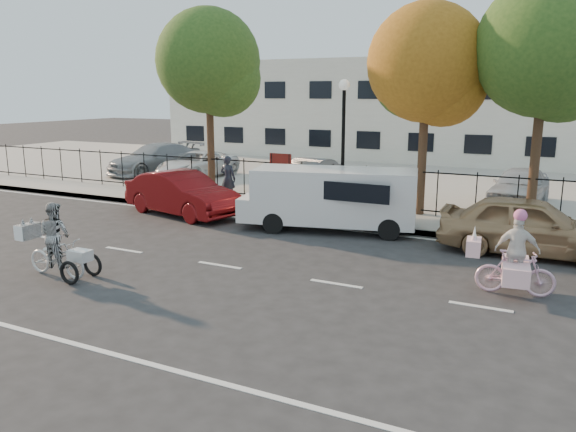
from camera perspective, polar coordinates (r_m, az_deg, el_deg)
The scene contains 22 objects.
ground at distance 13.61m, azimuth -6.95°, elevation -5.00°, with size 120.00×120.00×0.00m, color #333334.
road_markings at distance 13.61m, azimuth -6.95°, elevation -4.98°, with size 60.00×9.52×0.01m, color silver, non-canonical shape.
curb at distance 17.87m, azimuth 1.95°, elevation -0.45°, with size 60.00×0.10×0.15m, color #A8A399.
sidewalk at distance 18.81m, azimuth 3.28°, elevation 0.19°, with size 60.00×2.20×0.15m, color #A8A399.
parking_lot at distance 27.09m, azimuth 10.75°, elevation 3.77°, with size 60.00×15.60×0.15m, color #A8A399.
iron_fence at distance 19.65m, azimuth 4.58°, elevation 3.15°, with size 58.00×0.06×1.50m, color black, non-canonical shape.
building at distance 36.54m, azimuth 15.32°, elevation 10.35°, with size 34.00×10.00×6.00m, color silver.
lamppost at distance 18.87m, azimuth 5.66°, elevation 9.51°, with size 0.36×0.36×4.33m.
street_sign at distance 19.98m, azimuth -0.77°, elevation 4.84°, with size 0.85×0.06×1.80m.
zebra_trike at distance 13.61m, azimuth -22.48°, elevation -3.00°, with size 1.98×0.75×1.70m.
unicorn_bike at distance 12.32m, azimuth 22.01°, elevation -4.49°, with size 1.80×1.27×1.80m.
white_van at distance 16.78m, azimuth 4.44°, elevation 1.98°, with size 5.53×2.80×1.85m.
red_sedan at distance 19.20m, azimuth -10.73°, elevation 2.25°, with size 1.55×4.45×1.47m, color #5E0A0C.
gold_sedan at distance 15.48m, azimuth 23.33°, elevation -0.91°, with size 1.79×4.44×1.51m, color tan.
pedestrian at distance 20.61m, azimuth -6.11°, elevation 3.80°, with size 0.61×0.40×1.67m, color black.
lot_car_a at distance 28.42m, azimuth -13.32°, elevation 5.68°, with size 2.03×5.00×1.45m, color #929599.
lot_car_b at distance 26.75m, azimuth -9.15°, elevation 5.20°, with size 2.02×4.38×1.22m, color white.
lot_car_c at distance 22.76m, azimuth 2.00°, elevation 4.18°, with size 1.35×3.87×1.28m, color #53565B.
lot_car_d at distance 21.46m, azimuth 22.43°, elevation 2.83°, with size 1.59×3.94×1.34m, color #B5B8BD.
tree_west at distance 21.90m, azimuth -7.68°, elevation 14.85°, with size 3.91×3.91×7.17m.
tree_mid at distance 18.62m, azimuth 14.39°, elevation 14.29°, with size 3.73×3.73×6.83m.
tree_east at distance 18.21m, azimuth 25.11°, elevation 14.63°, with size 3.98×3.98×7.30m.
Camera 1 is at (7.21, -10.81, 4.06)m, focal length 35.00 mm.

